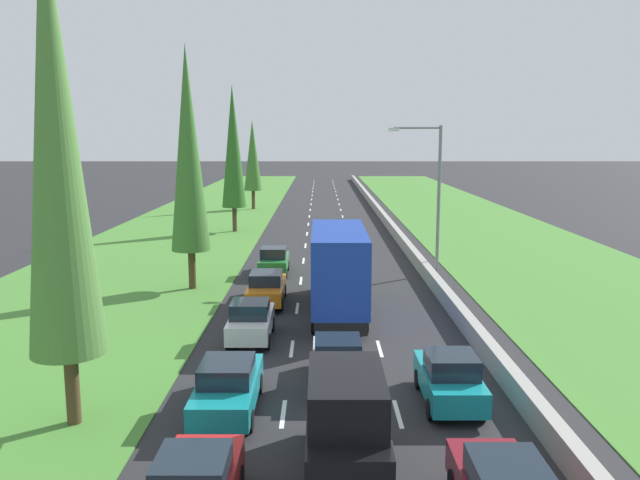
# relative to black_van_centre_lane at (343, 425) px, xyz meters

# --- Properties ---
(ground_plane) EXTENTS (300.00, 300.00, 0.00)m
(ground_plane) POSITION_rel_black_van_centre_lane_xyz_m (-0.00, 48.68, -1.40)
(ground_plane) COLOR #28282B
(ground_plane) RESTS_ON ground
(grass_verge_left) EXTENTS (14.00, 140.00, 0.04)m
(grass_verge_left) POSITION_rel_black_van_centre_lane_xyz_m (-12.65, 48.68, -1.38)
(grass_verge_left) COLOR #478433
(grass_verge_left) RESTS_ON ground
(grass_verge_right) EXTENTS (14.00, 140.00, 0.04)m
(grass_verge_right) POSITION_rel_black_van_centre_lane_xyz_m (14.35, 48.68, -1.38)
(grass_verge_right) COLOR #478433
(grass_verge_right) RESTS_ON ground
(median_barrier) EXTENTS (0.44, 120.00, 0.85)m
(median_barrier) POSITION_rel_black_van_centre_lane_xyz_m (5.70, 48.68, -0.97)
(median_barrier) COLOR #9E9B93
(median_barrier) RESTS_ON ground
(lane_markings) EXTENTS (3.64, 116.00, 0.01)m
(lane_markings) POSITION_rel_black_van_centre_lane_xyz_m (-0.00, 48.68, -1.39)
(lane_markings) COLOR white
(lane_markings) RESTS_ON ground
(black_van_centre_lane) EXTENTS (1.96, 4.90, 2.82)m
(black_van_centre_lane) POSITION_rel_black_van_centre_lane_xyz_m (0.00, 0.00, 0.00)
(black_van_centre_lane) COLOR black
(black_van_centre_lane) RESTS_ON ground
(silver_hatchback_centre_lane) EXTENTS (1.74, 3.90, 1.72)m
(silver_hatchback_centre_lane) POSITION_rel_black_van_centre_lane_xyz_m (-0.03, 5.96, -0.56)
(silver_hatchback_centre_lane) COLOR silver
(silver_hatchback_centre_lane) RESTS_ON ground
(teal_sedan_left_lane) EXTENTS (1.82, 4.50, 1.64)m
(teal_sedan_left_lane) POSITION_rel_black_van_centre_lane_xyz_m (-3.46, 3.90, -0.59)
(teal_sedan_left_lane) COLOR teal
(teal_sedan_left_lane) RESTS_ON ground
(white_hatchback_left_lane) EXTENTS (1.74, 3.90, 1.72)m
(white_hatchback_left_lane) POSITION_rel_black_van_centre_lane_xyz_m (-3.49, 10.75, -0.56)
(white_hatchback_left_lane) COLOR white
(white_hatchback_left_lane) RESTS_ON ground
(orange_sedan_left_lane) EXTENTS (1.82, 4.50, 1.64)m
(orange_sedan_left_lane) POSITION_rel_black_van_centre_lane_xyz_m (-3.33, 16.63, -0.59)
(orange_sedan_left_lane) COLOR orange
(orange_sedan_left_lane) RESTS_ON ground
(blue_box_truck_centre_lane) EXTENTS (2.46, 9.40, 4.18)m
(blue_box_truck_centre_lane) POSITION_rel_black_van_centre_lane_xyz_m (0.22, 14.80, 0.78)
(blue_box_truck_centre_lane) COLOR black
(blue_box_truck_centre_lane) RESTS_ON ground
(green_hatchback_left_lane) EXTENTS (1.74, 3.90, 1.72)m
(green_hatchback_left_lane) POSITION_rel_black_van_centre_lane_xyz_m (-3.44, 23.43, -0.56)
(green_hatchback_left_lane) COLOR #237A33
(green_hatchback_left_lane) RESTS_ON ground
(teal_hatchback_right_lane) EXTENTS (1.74, 3.90, 1.72)m
(teal_hatchback_right_lane) POSITION_rel_black_van_centre_lane_xyz_m (3.45, 4.44, -0.56)
(teal_hatchback_right_lane) COLOR teal
(teal_hatchback_right_lane) RESTS_ON ground
(poplar_tree_nearest) EXTENTS (2.17, 2.17, 14.65)m
(poplar_tree_nearest) POSITION_rel_black_van_centre_lane_xyz_m (-7.86, 3.02, 6.98)
(poplar_tree_nearest) COLOR #4C3823
(poplar_tree_nearest) RESTS_ON ground
(poplar_tree_second) EXTENTS (2.13, 2.13, 13.19)m
(poplar_tree_second) POSITION_rel_black_van_centre_lane_xyz_m (-7.69, 19.69, 6.25)
(poplar_tree_second) COLOR #4C3823
(poplar_tree_second) RESTS_ON ground
(poplar_tree_third) EXTENTS (2.12, 2.12, 12.76)m
(poplar_tree_third) POSITION_rel_black_van_centre_lane_xyz_m (-8.17, 40.97, 6.03)
(poplar_tree_third) COLOR #4C3823
(poplar_tree_third) RESTS_ON ground
(poplar_tree_fourth) EXTENTS (2.05, 2.05, 10.17)m
(poplar_tree_fourth) POSITION_rel_black_van_centre_lane_xyz_m (-8.32, 58.34, 4.73)
(poplar_tree_fourth) COLOR #4C3823
(poplar_tree_fourth) RESTS_ON ground
(street_light_mast) EXTENTS (3.20, 0.28, 9.00)m
(street_light_mast) POSITION_rel_black_van_centre_lane_xyz_m (6.20, 23.63, 3.83)
(street_light_mast) COLOR gray
(street_light_mast) RESTS_ON ground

